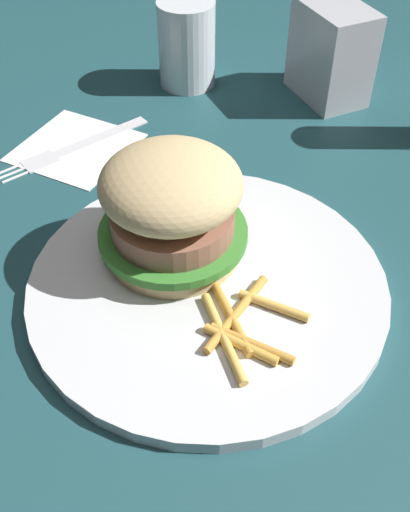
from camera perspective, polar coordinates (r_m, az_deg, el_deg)
ground_plane at (r=0.49m, az=1.51°, el=-3.76°), size 1.60×1.60×0.00m
plate at (r=0.49m, az=0.00°, el=-3.02°), size 0.29×0.29×0.01m
sandwich at (r=0.48m, az=-3.11°, el=4.60°), size 0.12×0.12×0.09m
fries_pile at (r=0.45m, az=3.31°, el=-6.41°), size 0.10×0.10×0.01m
napkin at (r=0.66m, az=-11.93°, el=9.88°), size 0.12×0.12×0.00m
fork at (r=0.66m, az=-12.08°, el=10.00°), size 0.17×0.08×0.00m
drink_glass at (r=0.75m, az=-1.71°, el=18.64°), size 0.07×0.07×0.10m
napkin_dispenser at (r=0.73m, az=11.65°, el=18.00°), size 0.10×0.11×0.10m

